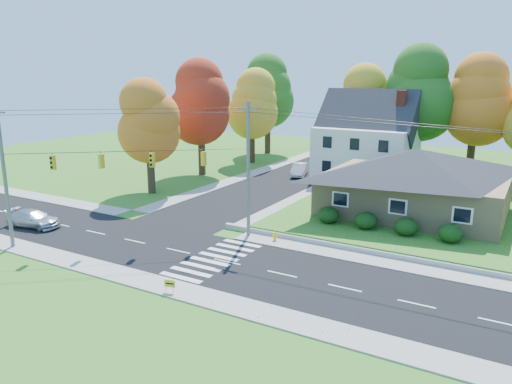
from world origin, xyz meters
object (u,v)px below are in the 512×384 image
Objects in this scene: ranch_house at (415,180)px; fire_hydrant at (275,237)px; silver_sedan at (33,219)px; white_car at (299,170)px.

ranch_house is 13.37m from fire_hydrant.
silver_sedan is at bearing -145.52° from ranch_house.
fire_hydrant is (-7.23, -10.87, -2.93)m from ranch_house.
fire_hydrant is at bearing -123.63° from ranch_house.
white_car is at bearing -26.68° from silver_sedan.
ranch_house is at bearing 56.37° from fire_hydrant.
ranch_house is 20.53× the size of fire_hydrant.
ranch_house is at bearing -52.73° from white_car.
ranch_house reaches higher than silver_sedan.
silver_sedan is 30.12m from white_car.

